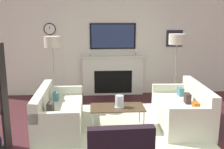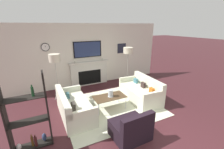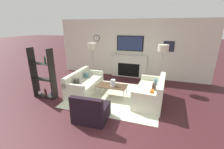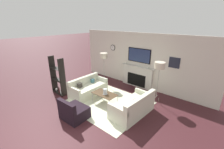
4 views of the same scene
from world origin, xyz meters
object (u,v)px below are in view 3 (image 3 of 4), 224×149
(armchair, at_px, (91,111))
(couch_left, at_px, (84,85))
(floor_lamp_right, at_px, (163,49))
(hurricane_candle, at_px, (113,83))
(couch_right, at_px, (151,93))
(coffee_table, at_px, (112,86))
(floor_lamp_left, at_px, (92,47))
(shelf_unit, at_px, (44,77))

(armchair, bearing_deg, couch_left, 123.77)
(couch_left, relative_size, floor_lamp_right, 1.01)
(armchair, distance_m, hurricane_candle, 1.47)
(couch_right, bearing_deg, coffee_table, -175.76)
(coffee_table, height_order, floor_lamp_left, floor_lamp_left)
(armchair, height_order, coffee_table, armchair)
(floor_lamp_right, xyz_separation_m, shelf_unit, (-3.79, -2.16, -0.82))
(coffee_table, relative_size, shelf_unit, 0.59)
(couch_right, distance_m, shelf_unit, 3.66)
(couch_right, xyz_separation_m, armchair, (-1.42, -1.53, -0.03))
(couch_left, bearing_deg, floor_lamp_left, 100.72)
(couch_left, bearing_deg, hurricane_candle, -4.91)
(hurricane_candle, relative_size, floor_lamp_right, 0.13)
(coffee_table, distance_m, hurricane_candle, 0.14)
(floor_lamp_left, height_order, shelf_unit, shelf_unit)
(couch_right, height_order, floor_lamp_right, floor_lamp_right)
(couch_left, height_order, floor_lamp_right, floor_lamp_right)
(couch_left, distance_m, shelf_unit, 1.43)
(couch_right, height_order, coffee_table, couch_right)
(couch_left, relative_size, hurricane_candle, 7.71)
(floor_lamp_right, bearing_deg, coffee_table, -137.11)
(armchair, distance_m, floor_lamp_left, 3.41)
(couch_left, bearing_deg, coffee_table, -4.93)
(floor_lamp_left, relative_size, floor_lamp_right, 0.97)
(coffee_table, bearing_deg, couch_left, 175.07)
(coffee_table, height_order, hurricane_candle, hurricane_candle)
(floor_lamp_left, bearing_deg, armchair, -66.07)
(armchair, bearing_deg, shelf_unit, 160.96)
(coffee_table, distance_m, shelf_unit, 2.36)
(coffee_table, xyz_separation_m, floor_lamp_right, (1.56, 1.45, 1.17))
(couch_left, distance_m, coffee_table, 1.15)
(armchair, distance_m, coffee_table, 1.45)
(couch_right, relative_size, floor_lamp_left, 1.03)
(hurricane_candle, distance_m, floor_lamp_right, 2.35)
(coffee_table, bearing_deg, floor_lamp_right, 42.89)
(couch_left, bearing_deg, couch_right, -0.02)
(floor_lamp_left, bearing_deg, couch_left, -79.28)
(armchair, relative_size, floor_lamp_right, 0.51)
(hurricane_candle, bearing_deg, couch_left, 175.09)
(coffee_table, xyz_separation_m, hurricane_candle, (0.04, -0.00, 0.13))
(hurricane_candle, xyz_separation_m, floor_lamp_right, (1.53, 1.46, 1.04))
(hurricane_candle, distance_m, shelf_unit, 2.38)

